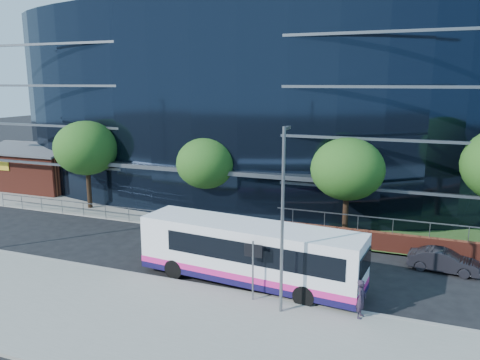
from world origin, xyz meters
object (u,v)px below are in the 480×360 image
at_px(brick_pavilion, 42,168).
at_px(street_sign, 253,258).
at_px(tree_far_b, 206,163).
at_px(parked_car, 444,261).
at_px(streetlight_east, 283,216).
at_px(city_bus, 251,253).
at_px(tree_far_c, 347,169).
at_px(pedestrian, 361,299).
at_px(tree_far_a, 86,148).

bearing_deg(brick_pavilion, street_sign, -29.65).
xyz_separation_m(tree_far_b, parked_car, (15.75, -4.06, -3.62)).
bearing_deg(streetlight_east, city_bus, 132.83).
relative_size(tree_far_c, streetlight_east, 0.81).
xyz_separation_m(tree_far_c, streetlight_east, (-1.00, -11.17, -0.10)).
height_order(city_bus, pedestrian, city_bus).
bearing_deg(street_sign, tree_far_b, 124.08).
xyz_separation_m(street_sign, city_bus, (-0.78, 1.87, -0.52)).
relative_size(parked_car, pedestrian, 2.16).
distance_m(brick_pavilion, pedestrian, 34.71).
height_order(parked_car, pedestrian, pedestrian).
distance_m(tree_far_b, pedestrian, 16.81).
relative_size(street_sign, tree_far_c, 0.43).
bearing_deg(tree_far_b, streetlight_east, -52.37).
bearing_deg(tree_far_b, street_sign, -55.92).
height_order(brick_pavilion, tree_far_b, tree_far_b).
relative_size(tree_far_b, tree_far_c, 0.93).
bearing_deg(parked_car, tree_far_b, 81.60).
bearing_deg(street_sign, brick_pavilion, 150.35).
bearing_deg(street_sign, city_bus, 112.59).
bearing_deg(pedestrian, streetlight_east, 109.57).
distance_m(street_sign, tree_far_b, 13.54).
height_order(tree_far_b, streetlight_east, streetlight_east).
bearing_deg(brick_pavilion, pedestrian, -25.61).
height_order(tree_far_a, tree_far_b, tree_far_a).
bearing_deg(tree_far_b, tree_far_a, -177.14).
bearing_deg(pedestrian, tree_far_c, 20.28).
bearing_deg(streetlight_east, tree_far_b, 127.63).
bearing_deg(tree_far_a, streetlight_east, -30.46).
relative_size(tree_far_b, city_bus, 0.52).
xyz_separation_m(tree_far_a, parked_car, (25.75, -3.56, -4.27)).
distance_m(tree_far_a, tree_far_c, 20.00).
bearing_deg(tree_far_a, street_sign, -31.17).
distance_m(street_sign, tree_far_a, 20.63).
height_order(brick_pavilion, city_bus, brick_pavilion).
bearing_deg(tree_far_b, brick_pavilion, 168.12).
bearing_deg(streetlight_east, street_sign, 158.64).
bearing_deg(brick_pavilion, tree_far_a, -26.55).
distance_m(brick_pavilion, city_bus, 28.92).
xyz_separation_m(tree_far_c, parked_car, (5.75, -3.56, -3.94)).
bearing_deg(pedestrian, tree_far_a, 72.76).
bearing_deg(parked_car, street_sign, 136.49).
bearing_deg(tree_far_c, city_bus, -110.62).
height_order(street_sign, pedestrian, street_sign).
distance_m(tree_far_b, city_bus, 11.69).
distance_m(tree_far_a, parked_car, 26.34).
relative_size(tree_far_b, streetlight_east, 0.76).
xyz_separation_m(street_sign, tree_far_a, (-17.50, 10.59, 2.71)).
bearing_deg(parked_car, tree_far_a, 88.19).
xyz_separation_m(brick_pavilion, city_bus, (25.72, -13.21, -0.31)).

